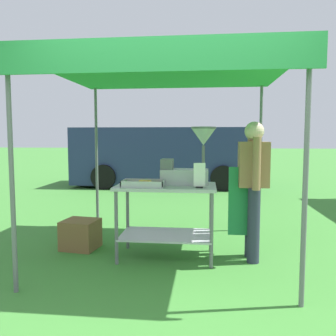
{
  "coord_description": "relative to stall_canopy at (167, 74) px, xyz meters",
  "views": [
    {
      "loc": [
        0.31,
        -2.91,
        1.44
      ],
      "look_at": [
        -0.15,
        1.34,
        1.05
      ],
      "focal_mm": 37.39,
      "sensor_mm": 36.0,
      "label": 1
    }
  ],
  "objects": [
    {
      "name": "vendor",
      "position": [
        1.0,
        -0.06,
        -1.26
      ],
      "size": [
        0.45,
        0.53,
        1.61
      ],
      "color": "#2D3347",
      "rests_on": "ground"
    },
    {
      "name": "van_navy",
      "position": [
        -0.73,
        6.08,
        -1.29
      ],
      "size": [
        5.25,
        2.16,
        1.69
      ],
      "color": "navy",
      "rests_on": "ground"
    },
    {
      "name": "ground_plane",
      "position": [
        0.15,
        4.77,
        -2.17
      ],
      "size": [
        70.0,
        70.0,
        0.0
      ],
      "primitive_type": "plane",
      "color": "#3D7F33"
    },
    {
      "name": "supply_crate",
      "position": [
        -1.13,
        0.11,
        -1.98
      ],
      "size": [
        0.48,
        0.45,
        0.37
      ],
      "color": "brown",
      "rests_on": "ground"
    },
    {
      "name": "donut_cart",
      "position": [
        0.0,
        -0.1,
        -1.53
      ],
      "size": [
        1.16,
        0.67,
        0.87
      ],
      "color": "#B7B7BC",
      "rests_on": "ground"
    },
    {
      "name": "menu_sign",
      "position": [
        0.39,
        -0.29,
        -1.17
      ],
      "size": [
        0.13,
        0.05,
        0.28
      ],
      "color": "black",
      "rests_on": "donut_cart"
    },
    {
      "name": "donut_fryer",
      "position": [
        0.27,
        -0.0,
        -1.02
      ],
      "size": [
        0.65,
        0.29,
        0.68
      ],
      "color": "#B7B7BC",
      "rests_on": "donut_cart"
    },
    {
      "name": "stall_canopy",
      "position": [
        0.0,
        0.0,
        0.0
      ],
      "size": [
        2.76,
        2.67,
        2.25
      ],
      "color": "slate",
      "rests_on": "ground"
    },
    {
      "name": "donut_tray",
      "position": [
        -0.24,
        -0.23,
        -1.27
      ],
      "size": [
        0.48,
        0.28,
        0.07
      ],
      "color": "#B7B7BC",
      "rests_on": "donut_cart"
    }
  ]
}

